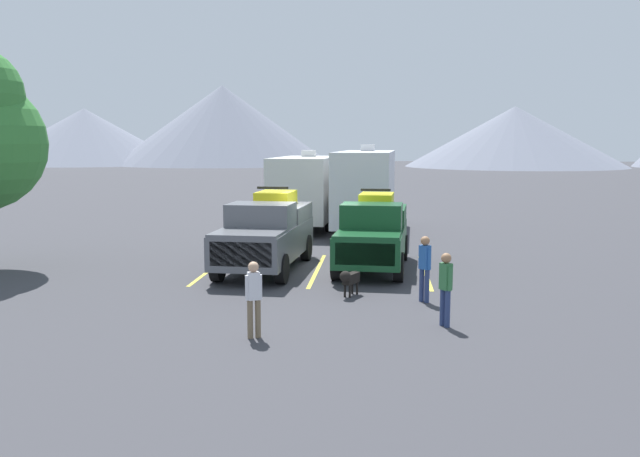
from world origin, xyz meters
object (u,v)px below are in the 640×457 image
dog (349,278)px  person_c (446,284)px  person_b (425,264)px  pickup_truck_b (373,232)px  pickup_truck_a (267,232)px  camper_trailer_a (306,188)px  person_a (254,294)px  camper_trailer_b (366,186)px

dog → person_c: bearing=-49.6°
person_b → dog: person_b is taller
pickup_truck_b → person_b: pickup_truck_b is taller
person_b → pickup_truck_a: bearing=139.6°
camper_trailer_a → dog: bearing=-78.9°
person_a → camper_trailer_a: bearing=92.8°
person_b → camper_trailer_b: bearing=97.7°
pickup_truck_b → pickup_truck_a: bearing=-172.6°
pickup_truck_b → person_c: size_ratio=3.31×
pickup_truck_b → dog: pickup_truck_b is taller
camper_trailer_a → person_a: camper_trailer_a is taller
person_c → pickup_truck_a: bearing=128.9°
person_a → person_b: bearing=42.9°
camper_trailer_b → person_a: bearing=-96.7°
camper_trailer_a → person_b: bearing=-71.6°
pickup_truck_a → person_c: size_ratio=3.53×
pickup_truck_b → dog: bearing=-98.4°
camper_trailer_a → dog: size_ratio=9.08×
dog → person_b: bearing=-12.0°
pickup_truck_b → camper_trailer_a: size_ratio=0.72×
camper_trailer_a → pickup_truck_a: bearing=-91.0°
person_a → person_c: person_c is taller
pickup_truck_b → person_a: size_ratio=3.37×
pickup_truck_b → person_a: 8.25m
person_a → dog: person_a is taller
pickup_truck_a → camper_trailer_a: 9.73m
person_c → pickup_truck_b: bearing=103.9°
pickup_truck_b → camper_trailer_a: camper_trailer_a is taller
pickup_truck_b → person_c: pickup_truck_b is taller
person_a → dog: (1.79, 3.86, -0.44)m
dog → person_a: bearing=-114.8°
pickup_truck_a → person_c: (5.02, -6.22, -0.25)m
pickup_truck_b → person_b: size_ratio=3.21×
pickup_truck_a → person_b: 6.19m
pickup_truck_a → person_c: bearing=-51.1°
pickup_truck_b → person_b: (1.34, -4.44, -0.19)m
pickup_truck_a → camper_trailer_a: (0.16, 9.70, 0.73)m
person_a → camper_trailer_b: bearing=83.3°
camper_trailer_b → dog: size_ratio=10.83×
person_b → camper_trailer_a: bearing=108.4°
person_a → person_c: bearing=17.1°
camper_trailer_a → person_c: bearing=-73.1°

